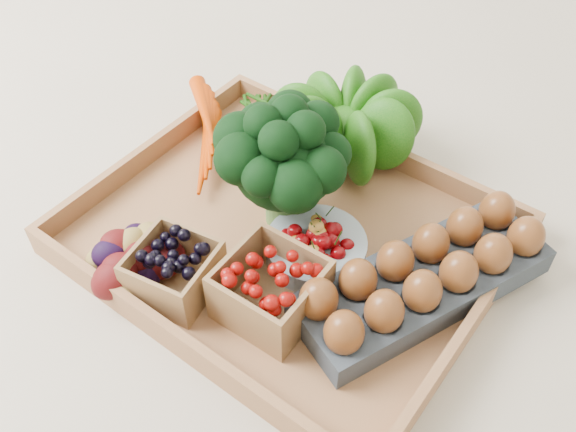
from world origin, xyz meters
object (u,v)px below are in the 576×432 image
Objects in this scene: tray at (288,241)px; broccoli at (285,184)px; cherry_bowl at (316,250)px; egg_carton at (422,284)px.

tray is 0.09m from broccoli.
tray is 0.06m from cherry_bowl.
tray is at bearing -45.54° from broccoli.
cherry_bowl reaches higher than tray.
egg_carton is (0.22, 0.00, -0.05)m from broccoli.
cherry_bowl is at bearing -23.00° from broccoli.
cherry_bowl is at bearing -7.40° from tray.
broccoli is at bearing 157.00° from cherry_bowl.
cherry_bowl is at bearing -144.10° from egg_carton.
egg_carton is at bearing 13.59° from cherry_bowl.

